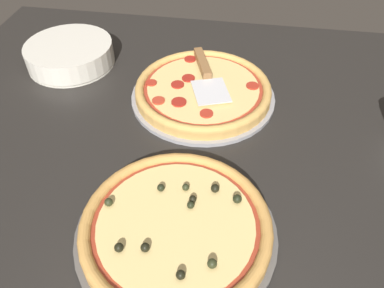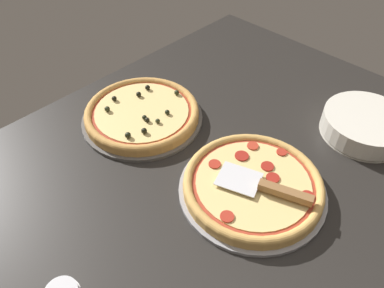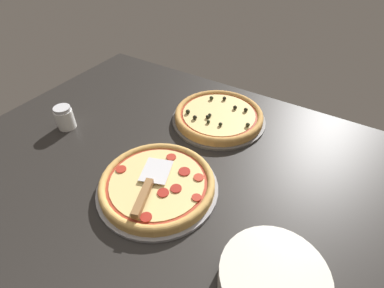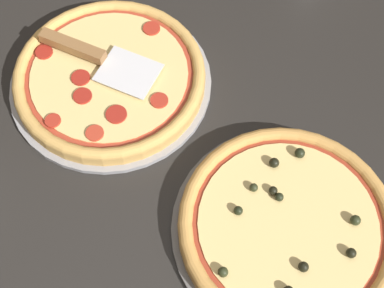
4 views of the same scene
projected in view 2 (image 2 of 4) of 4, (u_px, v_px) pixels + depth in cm
name	position (u px, v px, depth cm)	size (l,w,h in cm)	color
ground_plane	(209.00, 175.00, 100.70)	(150.40, 111.84, 3.60)	black
pizza_pan_front	(252.00, 190.00, 94.08)	(37.02, 37.02, 1.00)	#939399
pizza_front	(253.00, 184.00, 92.58)	(34.80, 34.80, 3.26)	tan
pizza_pan_back	(143.00, 118.00, 114.15)	(36.61, 36.61, 1.00)	#565451
pizza_back	(142.00, 113.00, 112.66)	(34.41, 34.41, 4.16)	#C68E47
serving_spatula	(272.00, 189.00, 88.49)	(12.82, 23.61, 2.00)	silver
plate_stack	(365.00, 125.00, 107.82)	(24.54, 24.54, 6.30)	silver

